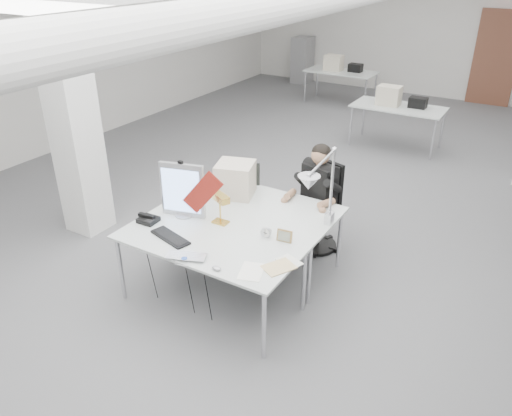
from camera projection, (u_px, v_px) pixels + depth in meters
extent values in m
cube|color=#565759|center=(315.00, 208.00, 7.04)|extent=(10.00, 14.00, 0.02)
cube|color=silver|center=(446.00, 29.00, 11.64)|extent=(10.00, 0.02, 3.20)
cube|color=silver|center=(55.00, 57.00, 8.59)|extent=(0.02, 14.00, 3.20)
cube|color=white|center=(71.00, 107.00, 5.83)|extent=(0.45, 0.45, 3.20)
cube|color=brown|center=(495.00, 58.00, 11.29)|extent=(0.95, 0.08, 2.10)
cube|color=white|center=(24.00, 5.00, 2.62)|extent=(2.80, 0.14, 0.08)
cube|color=silver|center=(209.00, 242.00, 4.79)|extent=(1.80, 0.90, 0.02)
cube|color=silver|center=(257.00, 205.00, 5.48)|extent=(1.80, 0.90, 0.02)
cube|color=silver|center=(399.00, 107.00, 8.89)|extent=(1.60, 0.80, 0.02)
cube|color=silver|center=(341.00, 72.00, 11.48)|extent=(1.60, 0.80, 0.02)
cube|color=gray|center=(302.00, 60.00, 13.42)|extent=(0.45, 0.55, 1.20)
cube|color=#B2B2B7|center=(183.00, 190.00, 5.11)|extent=(0.47, 0.17, 0.58)
cube|color=maroon|center=(203.00, 192.00, 4.93)|extent=(0.45, 0.11, 0.49)
cube|color=black|center=(170.00, 237.00, 4.82)|extent=(0.48, 0.27, 0.02)
imported|color=silver|center=(184.00, 260.00, 4.46)|extent=(0.43, 0.35, 0.03)
ellipsoid|color=#A3A2A7|center=(217.00, 268.00, 4.34)|extent=(0.10, 0.08, 0.04)
cube|color=black|center=(148.00, 220.00, 5.11)|extent=(0.20, 0.18, 0.05)
cube|color=#A78748|center=(173.00, 205.00, 5.33)|extent=(0.16, 0.06, 0.12)
cube|color=#A57E47|center=(285.00, 236.00, 4.75)|extent=(0.16, 0.06, 0.12)
cylinder|color=silver|center=(266.00, 232.00, 4.83)|extent=(0.11, 0.06, 0.11)
cube|color=white|center=(251.00, 271.00, 4.32)|extent=(0.27, 0.33, 0.01)
cube|color=#D8BB81|center=(279.00, 267.00, 4.38)|extent=(0.30, 0.34, 0.01)
cube|color=white|center=(289.00, 262.00, 4.46)|extent=(0.26, 0.22, 0.01)
cube|color=beige|center=(235.00, 179.00, 5.60)|extent=(0.50, 0.49, 0.38)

